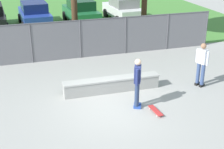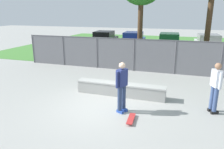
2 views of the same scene
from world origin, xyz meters
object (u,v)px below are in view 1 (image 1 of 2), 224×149
(skateboarder, at_px, (137,81))
(skateboard, at_px, (156,111))
(car_blue, at_px, (35,14))
(concrete_ledge, at_px, (112,85))
(car_white, at_px, (123,9))
(car_green, at_px, (81,11))
(bystander, at_px, (202,63))

(skateboarder, bearing_deg, skateboard, -49.70)
(skateboard, bearing_deg, car_blue, 102.35)
(concrete_ledge, distance_m, car_white, 12.27)
(concrete_ledge, distance_m, car_green, 11.53)
(car_blue, bearing_deg, car_white, -0.84)
(skateboarder, relative_size, bystander, 1.00)
(skateboard, relative_size, bystander, 0.45)
(bystander, bearing_deg, concrete_ledge, 171.02)
(skateboarder, xyz_separation_m, bystander, (3.10, 0.93, 0.00))
(skateboarder, bearing_deg, concrete_ledge, 107.52)
(concrete_ledge, distance_m, skateboarder, 1.73)
(skateboard, height_order, car_white, car_white)
(car_blue, xyz_separation_m, car_white, (6.39, -0.09, 0.00))
(skateboarder, distance_m, skateboard, 1.20)
(bystander, bearing_deg, skateboard, -150.20)
(car_blue, xyz_separation_m, bystander, (5.60, -12.11, 0.17))
(skateboard, distance_m, car_green, 13.54)
(car_blue, xyz_separation_m, car_green, (3.22, -0.10, 0.00))
(concrete_ledge, relative_size, car_blue, 0.89)
(skateboarder, relative_size, car_blue, 0.42)
(concrete_ledge, relative_size, car_white, 0.89)
(skateboarder, xyz_separation_m, car_blue, (-2.50, 13.05, -0.17))
(skateboard, relative_size, car_green, 0.19)
(concrete_ledge, xyz_separation_m, skateboarder, (0.47, -1.50, 0.73))
(skateboarder, relative_size, car_green, 0.42)
(skateboarder, bearing_deg, car_white, 73.26)
(car_green, distance_m, car_white, 3.18)
(skateboarder, bearing_deg, car_blue, 100.84)
(car_white, xyz_separation_m, bystander, (-0.80, -12.02, 0.17))
(bystander, bearing_deg, car_green, 101.21)
(concrete_ledge, height_order, car_blue, car_blue)
(concrete_ledge, relative_size, bystander, 2.11)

